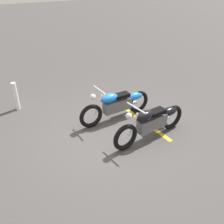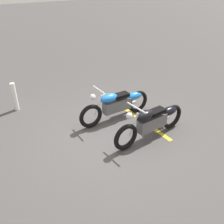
{
  "view_description": "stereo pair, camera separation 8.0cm",
  "coord_description": "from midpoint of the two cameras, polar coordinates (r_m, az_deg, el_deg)",
  "views": [
    {
      "loc": [
        2.65,
        4.78,
        3.74
      ],
      "look_at": [
        0.03,
        0.0,
        0.65
      ],
      "focal_mm": 40.78,
      "sensor_mm": 36.0,
      "label": 1
    },
    {
      "loc": [
        2.72,
        4.74,
        3.74
      ],
      "look_at": [
        0.03,
        0.0,
        0.65
      ],
      "focal_mm": 40.78,
      "sensor_mm": 36.0,
      "label": 2
    }
  ],
  "objects": [
    {
      "name": "ground_plane",
      "position": [
        6.62,
        -0.13,
        -4.84
      ],
      "size": [
        60.0,
        60.0,
        0.0
      ],
      "primitive_type": "plane",
      "color": "#474444"
    },
    {
      "name": "motorcycle_bright_foreground",
      "position": [
        7.05,
        0.85,
        1.83
      ],
      "size": [
        2.23,
        0.62,
        1.04
      ],
      "rotation": [
        0.0,
        0.0,
        0.06
      ],
      "color": "black",
      "rests_on": "ground"
    },
    {
      "name": "motorcycle_dark_foreground",
      "position": [
        6.33,
        8.66,
        -2.03
      ],
      "size": [
        2.23,
        0.65,
        1.04
      ],
      "rotation": [
        0.0,
        0.0,
        0.12
      ],
      "color": "black",
      "rests_on": "ground"
    },
    {
      "name": "bollard_post",
      "position": [
        8.06,
        -21.26,
        3.2
      ],
      "size": [
        0.14,
        0.14,
        0.86
      ],
      "primitive_type": "cylinder",
      "color": "white",
      "rests_on": "ground"
    },
    {
      "name": "parking_stripe_near",
      "position": [
        7.51,
        4.28,
        -0.4
      ],
      "size": [
        0.32,
        3.2,
        0.01
      ],
      "primitive_type": "cube",
      "rotation": [
        0.0,
        0.0,
        1.63
      ],
      "color": "yellow",
      "rests_on": "ground"
    }
  ]
}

